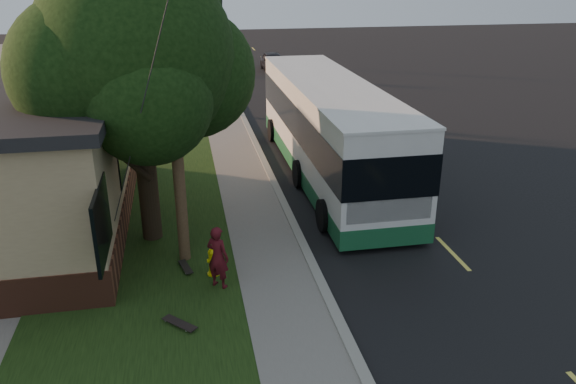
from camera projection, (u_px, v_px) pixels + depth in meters
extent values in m
plane|color=black|center=(312.00, 267.00, 14.88)|extent=(120.00, 120.00, 0.00)
cube|color=black|center=(349.00, 147.00, 24.68)|extent=(8.00, 80.00, 0.01)
cube|color=gray|center=(259.00, 151.00, 23.96)|extent=(0.25, 80.00, 0.12)
cube|color=slate|center=(236.00, 153.00, 23.79)|extent=(2.00, 80.00, 0.08)
cube|color=black|center=(151.00, 158.00, 23.18)|extent=(5.00, 80.00, 0.07)
cylinder|color=yellow|center=(213.00, 265.00, 14.29)|extent=(0.22, 0.22, 0.55)
sphere|color=yellow|center=(212.00, 253.00, 14.16)|extent=(0.24, 0.24, 0.24)
cylinder|color=yellow|center=(213.00, 260.00, 14.25)|extent=(0.30, 0.10, 0.10)
cylinder|color=yellow|center=(213.00, 260.00, 14.25)|extent=(0.10, 0.18, 0.10)
cylinder|color=yellow|center=(214.00, 273.00, 14.39)|extent=(0.32, 0.32, 0.04)
cylinder|color=#473321|center=(172.00, 93.00, 13.50)|extent=(0.30, 0.30, 9.00)
cylinder|color=#2D2D30|center=(134.00, 139.00, 12.63)|extent=(2.52, 3.21, 7.60)
cylinder|color=black|center=(147.00, 172.00, 15.64)|extent=(0.56, 0.56, 4.00)
sphere|color=black|center=(135.00, 56.00, 14.45)|extent=(5.20, 5.20, 5.20)
sphere|color=black|center=(191.00, 73.00, 15.46)|extent=(3.60, 3.60, 3.60)
sphere|color=black|center=(86.00, 71.00, 13.98)|extent=(3.80, 3.80, 3.80)
sphere|color=black|center=(148.00, 101.00, 13.65)|extent=(3.20, 3.20, 3.20)
sphere|color=black|center=(114.00, 34.00, 15.47)|extent=(3.40, 3.40, 3.40)
sphere|color=black|center=(168.00, 11.00, 15.32)|extent=(3.00, 3.00, 3.00)
cylinder|color=black|center=(173.00, 80.00, 30.01)|extent=(0.24, 0.24, 3.30)
cylinder|color=black|center=(170.00, 49.00, 29.39)|extent=(1.38, 0.57, 2.01)
cylinder|color=black|center=(170.00, 49.00, 29.39)|extent=(0.74, 1.21, 1.58)
cylinder|color=black|center=(170.00, 49.00, 29.39)|extent=(0.65, 1.05, 1.95)
cylinder|color=black|center=(170.00, 49.00, 29.39)|extent=(1.28, 0.53, 1.33)
cylinder|color=black|center=(170.00, 49.00, 29.39)|extent=(0.75, 1.21, 1.70)
cylinder|color=black|center=(180.00, 52.00, 41.08)|extent=(0.24, 0.24, 3.03)
cylinder|color=black|center=(178.00, 30.00, 40.51)|extent=(1.38, 0.57, 2.01)
cylinder|color=black|center=(178.00, 30.00, 40.51)|extent=(0.74, 1.21, 1.58)
cylinder|color=black|center=(178.00, 30.00, 40.51)|extent=(0.65, 1.05, 1.95)
cylinder|color=black|center=(178.00, 30.00, 40.51)|extent=(1.28, 0.53, 1.33)
cylinder|color=black|center=(178.00, 30.00, 40.51)|extent=(0.75, 1.21, 1.70)
cylinder|color=#2D2D30|center=(222.00, 29.00, 44.89)|extent=(0.16, 0.16, 5.50)
imported|color=black|center=(221.00, 6.00, 44.24)|extent=(0.18, 0.22, 1.10)
cube|color=silver|center=(329.00, 123.00, 20.75)|extent=(2.71, 13.00, 2.93)
cube|color=#185731|center=(328.00, 162.00, 21.32)|extent=(2.73, 13.02, 0.60)
cube|color=black|center=(329.00, 118.00, 20.67)|extent=(2.75, 13.04, 1.19)
cube|color=black|center=(391.00, 191.00, 14.92)|extent=(2.41, 0.06, 1.73)
cube|color=yellow|center=(394.00, 139.00, 14.38)|extent=(1.73, 0.06, 0.38)
cube|color=#FFF2CC|center=(359.00, 236.00, 15.23)|extent=(0.27, 0.04, 0.16)
cube|color=#FFF2CC|center=(416.00, 231.00, 15.52)|extent=(0.27, 0.04, 0.16)
cube|color=silver|center=(330.00, 83.00, 20.20)|extent=(2.76, 13.05, 0.08)
cylinder|color=black|center=(324.00, 215.00, 16.74)|extent=(0.30, 1.00, 1.00)
cylinder|color=black|center=(410.00, 209.00, 17.21)|extent=(0.30, 1.00, 1.00)
cylinder|color=black|center=(299.00, 174.00, 20.09)|extent=(0.30, 1.00, 1.00)
cylinder|color=black|center=(371.00, 169.00, 20.56)|extent=(0.30, 1.00, 1.00)
cylinder|color=black|center=(272.00, 130.00, 25.42)|extent=(0.30, 1.00, 1.00)
cylinder|color=black|center=(330.00, 127.00, 25.89)|extent=(0.30, 1.00, 1.00)
imported|color=#480E15|center=(218.00, 257.00, 13.56)|extent=(0.70, 0.67, 1.61)
cube|color=black|center=(186.00, 267.00, 14.62)|extent=(0.39, 0.80, 0.02)
cylinder|color=silver|center=(189.00, 273.00, 14.40)|extent=(0.18, 0.09, 0.05)
cylinder|color=silver|center=(183.00, 263.00, 14.86)|extent=(0.18, 0.09, 0.05)
cube|color=black|center=(179.00, 323.00, 12.30)|extent=(0.78, 0.79, 0.02)
cylinder|color=silver|center=(190.00, 330.00, 12.15)|extent=(0.18, 0.18, 0.06)
cylinder|color=silver|center=(170.00, 320.00, 12.48)|extent=(0.18, 0.18, 0.06)
imported|color=black|center=(273.00, 61.00, 42.50)|extent=(1.63, 4.01, 1.37)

